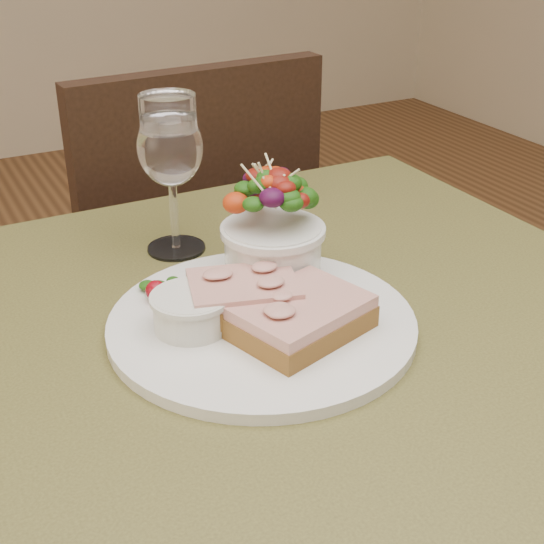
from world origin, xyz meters
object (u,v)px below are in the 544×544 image
sandwich_front (300,316)px  sandwich_back (244,295)px  ramekin (191,310)px  cafe_table (293,412)px  salad_bowl (273,228)px  dinner_plate (262,323)px  wine_glass (170,152)px  chair_far (175,354)px

sandwich_front → sandwich_back: bearing=106.5°
ramekin → cafe_table: bearing=-19.9°
sandwich_front → sandwich_back: sandwich_back is taller
salad_bowl → dinner_plate: bearing=-124.9°
sandwich_front → sandwich_back: (-0.03, 0.05, 0.01)m
cafe_table → wine_glass: size_ratio=4.57×
dinner_plate → sandwich_front: size_ratio=2.10×
sandwich_back → wine_glass: 0.22m
chair_far → dinner_plate: bearing=75.4°
cafe_table → salad_bowl: bearing=75.2°
wine_glass → sandwich_back: bearing=-91.1°
sandwich_front → ramekin: 0.11m
ramekin → dinner_plate: bearing=-13.0°
salad_bowl → sandwich_back: bearing=-137.1°
sandwich_back → ramekin: 0.06m
cafe_table → salad_bowl: 0.20m
chair_far → wine_glass: wine_glass is taller
salad_bowl → wine_glass: bearing=113.4°
sandwich_back → wine_glass: size_ratio=0.71×
dinner_plate → sandwich_back: bearing=134.5°
sandwich_front → wine_glass: bearing=80.4°
chair_far → ramekin: bearing=69.4°
ramekin → salad_bowl: 0.14m
cafe_table → chair_far: bearing=81.1°
sandwich_front → salad_bowl: 0.12m
cafe_table → salad_bowl: (0.02, 0.09, 0.17)m
dinner_plate → ramekin: ramekin is taller
cafe_table → sandwich_back: sandwich_back is taller
sandwich_back → salad_bowl: 0.09m
sandwich_back → ramekin: size_ratio=1.72×
sandwich_back → wine_glass: wine_glass is taller
salad_bowl → wine_glass: (-0.06, 0.14, 0.05)m
cafe_table → ramekin: size_ratio=11.01×
chair_far → sandwich_front: (-0.11, -0.69, 0.49)m
wine_glass → salad_bowl: bearing=-66.6°
cafe_table → sandwich_front: sandwich_front is taller
wine_glass → chair_far: bearing=72.4°
sandwich_front → salad_bowl: (0.03, 0.11, 0.04)m
dinner_plate → wine_glass: bearing=92.5°
ramekin → sandwich_back: bearing=-2.5°
dinner_plate → wine_glass: (-0.01, 0.21, 0.12)m
cafe_table → wine_glass: (-0.04, 0.23, 0.22)m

